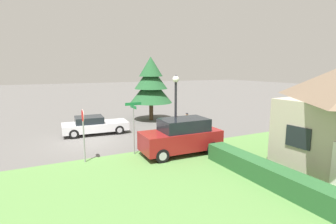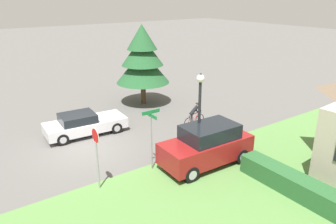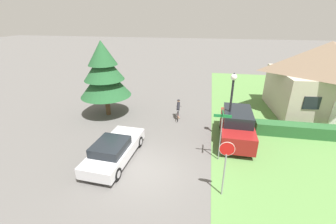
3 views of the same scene
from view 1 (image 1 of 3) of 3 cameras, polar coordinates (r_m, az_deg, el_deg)
ground_plane at (r=17.73m, az=-16.73°, el=-6.27°), size 140.00×140.00×0.00m
grass_verge_right at (r=10.03m, az=22.03°, el=-19.13°), size 16.00×36.00×0.01m
hedge_row at (r=11.16m, az=25.01°, el=-14.02°), size 9.19×0.90×0.82m
sedan_left_lane at (r=19.63m, az=-15.76°, el=-2.81°), size 2.08×4.65×1.30m
cyclist at (r=19.19m, az=3.55°, el=-2.50°), size 0.44×1.65×1.49m
parked_suv_right at (r=14.52m, az=2.92°, el=-5.38°), size 2.06×4.46×1.97m
stop_sign at (r=13.63m, az=-17.98°, el=-2.93°), size 0.64×0.07×2.71m
street_lamp at (r=14.55m, az=1.69°, el=2.63°), size 0.37×0.37×4.36m
street_name_sign at (r=14.31m, az=-7.50°, el=-1.51°), size 0.90×0.90×2.89m
conifer_tall_near at (r=23.72m, az=-3.74°, el=6.28°), size 3.81×3.81×5.72m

